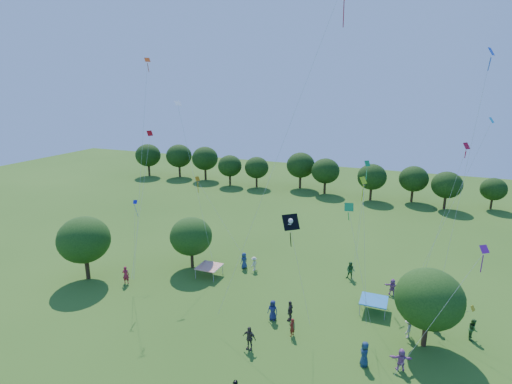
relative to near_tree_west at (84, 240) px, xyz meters
The scene contains 36 objects.
near_tree_west is the anchor object (origin of this frame).
near_tree_north 10.30m from the near_tree_west, 36.41° to the left, with size 4.37×4.37×5.45m.
near_tree_east 30.92m from the near_tree_west, ahead, with size 4.80×4.80×6.01m.
treeline 43.86m from the near_tree_west, 67.73° to the left, with size 88.01×8.77×6.77m.
tent_red_stripe 12.38m from the near_tree_west, 24.52° to the left, with size 2.20×2.20×1.10m.
tent_blue 27.47m from the near_tree_west, ahead, with size 2.20×2.20×1.10m.
crowd_person_0 19.69m from the near_tree_west, ahead, with size 0.85×0.46×1.73m, color navy.
crowd_person_1 21.83m from the near_tree_west, ahead, with size 0.55×0.35×1.48m, color maroon.
crowd_person_2 26.22m from the near_tree_west, 21.97° to the left, with size 0.88×0.47×1.78m, color #235226.
crowd_person_3 16.91m from the near_tree_west, 28.37° to the left, with size 0.97×0.44×1.49m, color beige.
crowd_person_4 21.03m from the near_tree_west, ahead, with size 1.03×0.47×1.76m, color #3E3331.
crowd_person_5 29.50m from the near_tree_west, 15.97° to the left, with size 1.46×0.52×1.57m, color #9E5C9E.
crowd_person_6 15.93m from the near_tree_west, 30.68° to the left, with size 0.85×0.46×1.72m, color navy.
crowd_person_7 32.00m from the near_tree_west, ahead, with size 0.70×0.45×1.87m, color maroon.
crowd_person_8 34.61m from the near_tree_west, ahead, with size 0.82×0.44×1.66m, color #2A5826.
crowd_person_9 30.00m from the near_tree_west, ahead, with size 1.02×0.46×1.56m, color #AEAA8B.
crowd_person_10 19.79m from the near_tree_west, 11.85° to the right, with size 1.07×0.48×1.82m, color #3D3631.
crowd_person_11 29.71m from the near_tree_west, ahead, with size 1.49×0.53×1.60m, color #A963A7.
crowd_person_12 27.42m from the near_tree_west, ahead, with size 0.90×0.48×1.82m, color navy.
crowd_person_13 5.32m from the near_tree_west, ahead, with size 0.67×0.43×1.78m, color maroon.
pirate_kite 22.13m from the near_tree_west, ahead, with size 2.21×1.22×8.60m.
red_high_kite 28.17m from the near_tree_west, ahead, with size 7.65×7.32×25.23m.
small_kite_0 33.67m from the near_tree_west, 12.10° to the left, with size 2.79×2.49×13.03m.
small_kite_1 13.32m from the near_tree_west, 42.18° to the left, with size 2.03×6.83×19.82m.
small_kite_2 33.14m from the near_tree_west, ahead, with size 2.29×3.19×3.15m.
small_kite_3 27.42m from the near_tree_west, 22.01° to the left, with size 0.56×3.82×10.51m.
small_kite_4 35.29m from the near_tree_west, ahead, with size 1.86×2.63×19.77m.
small_kite_5 32.90m from the near_tree_west, ahead, with size 4.40×2.39×8.46m.
small_kite_6 14.04m from the near_tree_west, 46.48° to the left, with size 5.69×3.61×15.73m.
small_kite_7 35.15m from the near_tree_west, 14.33° to the left, with size 5.02×4.43×14.84m.
small_kite_8 9.97m from the near_tree_west, 64.42° to the left, with size 3.70×9.13×12.58m.
small_kite_9 12.96m from the near_tree_west, 51.56° to the left, with size 5.68×1.10×7.58m.
small_kite_10 26.56m from the near_tree_west, ahead, with size 1.46×2.22×10.82m.
small_kite_11 25.74m from the near_tree_west, ahead, with size 2.51×0.51×9.25m.
small_kite_12 6.97m from the near_tree_west, ahead, with size 0.59×0.84×7.48m.
small_kite_13 26.26m from the near_tree_west, 12.45° to the left, with size 0.86×1.90×10.00m.
Camera 1 is at (10.70, -12.23, 18.69)m, focal length 28.00 mm.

